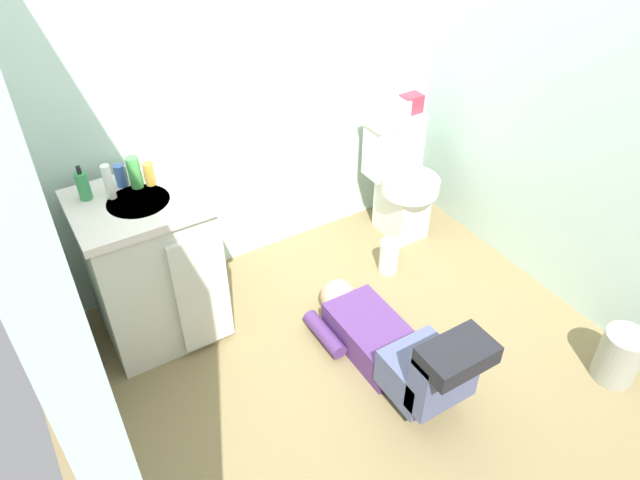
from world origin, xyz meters
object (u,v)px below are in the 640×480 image
object	(u,v)px
trash_can	(619,356)
tissue_box	(390,110)
paper_towel_roll	(389,256)
toiletry_bag	(411,104)
bottle_blue	(120,176)
vanity_cabinet	(154,267)
bottle_green	(135,172)
bottle_amber	(149,174)
toilet	(400,179)
person_plumber	(395,348)
bottle_white	(108,182)
faucet	(125,175)
soap_dispenser	(83,186)

from	to	relation	value
trash_can	tissue_box	bearing A→B (deg)	97.47
tissue_box	paper_towel_roll	xyz separation A→B (m)	(-0.25, -0.41, -0.69)
toiletry_bag	bottle_blue	xyz separation A→B (m)	(-1.71, -0.02, 0.07)
vanity_cabinet	trash_can	distance (m)	2.28
vanity_cabinet	bottle_green	bearing A→B (deg)	72.72
vanity_cabinet	bottle_blue	size ratio (longest dim) A/B	7.60
bottle_amber	paper_towel_roll	distance (m)	1.45
toilet	toiletry_bag	distance (m)	0.46
toiletry_bag	bottle_green	bearing A→B (deg)	-177.66
toilet	bottle_green	xyz separation A→B (m)	(-1.55, 0.02, 0.53)
toilet	bottle_green	size ratio (longest dim) A/B	4.96
bottle_green	tissue_box	bearing A→B (deg)	2.57
person_plumber	bottle_blue	xyz separation A→B (m)	(-0.87, 1.02, 0.70)
toiletry_bag	bottle_white	xyz separation A→B (m)	(-1.78, -0.10, 0.10)
faucet	bottle_blue	xyz separation A→B (m)	(-0.02, 0.00, 0.00)
bottle_amber	person_plumber	bearing A→B (deg)	-51.94
tissue_box	toiletry_bag	distance (m)	0.15
vanity_cabinet	faucet	distance (m)	0.47
toilet	faucet	world-z (taller)	faucet
bottle_blue	faucet	bearing A→B (deg)	-3.85
tissue_box	bottle_white	xyz separation A→B (m)	(-1.63, -0.10, 0.10)
tissue_box	toiletry_bag	size ratio (longest dim) A/B	1.77
person_plumber	trash_can	xyz separation A→B (m)	(0.90, -0.57, -0.04)
paper_towel_roll	person_plumber	bearing A→B (deg)	-124.69
person_plumber	tissue_box	size ratio (longest dim) A/B	4.84
trash_can	paper_towel_roll	bearing A→B (deg)	111.20
person_plumber	soap_dispenser	distance (m)	1.60
bottle_green	toiletry_bag	bearing A→B (deg)	2.34
bottle_blue	trash_can	world-z (taller)	bottle_blue
bottle_white	paper_towel_roll	world-z (taller)	bottle_white
person_plumber	tissue_box	world-z (taller)	tissue_box
tissue_box	bottle_amber	size ratio (longest dim) A/B	2.01
tissue_box	bottle_amber	xyz separation A→B (m)	(-1.44, -0.08, 0.07)
bottle_amber	trash_can	xyz separation A→B (m)	(1.65, -1.53, -0.74)
toilet	vanity_cabinet	distance (m)	1.58
person_plumber	bottle_amber	world-z (taller)	bottle_amber
toilet	trash_can	world-z (taller)	toilet
toiletry_bag	soap_dispenser	xyz separation A→B (m)	(-1.88, -0.04, 0.08)
bottle_green	paper_towel_roll	bearing A→B (deg)	-15.34
vanity_cabinet	bottle_green	distance (m)	0.49
person_plumber	bottle_green	bearing A→B (deg)	129.90
faucet	toiletry_bag	distance (m)	1.69
soap_dispenser	bottle_white	world-z (taller)	soap_dispenser
vanity_cabinet	paper_towel_roll	xyz separation A→B (m)	(1.28, -0.24, -0.31)
toiletry_bag	bottle_blue	size ratio (longest dim) A/B	1.15
toiletry_bag	person_plumber	bearing A→B (deg)	-128.97
vanity_cabinet	paper_towel_roll	size ratio (longest dim) A/B	3.87
bottle_white	trash_can	distance (m)	2.50
bottle_white	bottle_amber	bearing A→B (deg)	5.35
tissue_box	bottle_green	size ratio (longest dim) A/B	1.45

